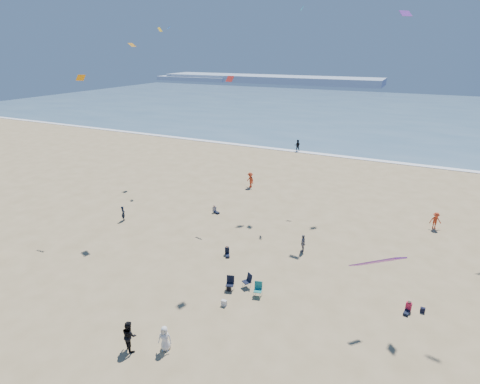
% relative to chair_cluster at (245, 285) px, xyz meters
% --- Properties ---
extents(ground, '(220.00, 220.00, 0.00)m').
position_rel_chair_cluster_xyz_m(ground, '(-2.66, -7.35, -0.50)').
color(ground, tan).
rests_on(ground, ground).
extents(ocean, '(220.00, 100.00, 0.06)m').
position_rel_chair_cluster_xyz_m(ocean, '(-2.66, 87.65, -0.47)').
color(ocean, '#476B84').
rests_on(ocean, ground).
extents(surf_line, '(220.00, 1.20, 0.08)m').
position_rel_chair_cluster_xyz_m(surf_line, '(-2.66, 37.65, -0.46)').
color(surf_line, white).
rests_on(surf_line, ground).
extents(headland_far, '(110.00, 20.00, 3.20)m').
position_rel_chair_cluster_xyz_m(headland_far, '(-62.66, 162.65, 1.10)').
color(headland_far, '#7A8EA8').
rests_on(headland_far, ground).
extents(headland_near, '(40.00, 14.00, 2.00)m').
position_rel_chair_cluster_xyz_m(headland_near, '(-102.66, 157.65, 0.50)').
color(headland_near, '#7A8EA8').
rests_on(headland_near, ground).
extents(standing_flyers, '(40.19, 48.57, 1.89)m').
position_rel_chair_cluster_xyz_m(standing_flyers, '(2.73, 6.05, 0.38)').
color(standing_flyers, '#355A92').
rests_on(standing_flyers, ground).
extents(seated_group, '(19.43, 26.94, 0.84)m').
position_rel_chair_cluster_xyz_m(seated_group, '(0.87, -1.76, -0.08)').
color(seated_group, white).
rests_on(seated_group, ground).
extents(chair_cluster, '(2.73, 1.59, 1.00)m').
position_rel_chair_cluster_xyz_m(chair_cluster, '(0.00, 0.00, 0.00)').
color(chair_cluster, black).
rests_on(chair_cluster, ground).
extents(white_tote, '(0.35, 0.20, 0.40)m').
position_rel_chair_cluster_xyz_m(white_tote, '(-0.55, -1.98, -0.30)').
color(white_tote, silver).
rests_on(white_tote, ground).
extents(black_backpack, '(0.30, 0.22, 0.38)m').
position_rel_chair_cluster_xyz_m(black_backpack, '(-1.00, -0.42, -0.31)').
color(black_backpack, black).
rests_on(black_backpack, ground).
extents(navy_bag, '(0.28, 0.18, 0.34)m').
position_rel_chair_cluster_xyz_m(navy_bag, '(11.06, 2.85, -0.33)').
color(navy_bag, black).
rests_on(navy_bag, ground).
extents(kites_aloft, '(39.14, 37.30, 22.99)m').
position_rel_chair_cluster_xyz_m(kites_aloft, '(6.09, 5.92, 14.21)').
color(kites_aloft, green).
rests_on(kites_aloft, ground).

